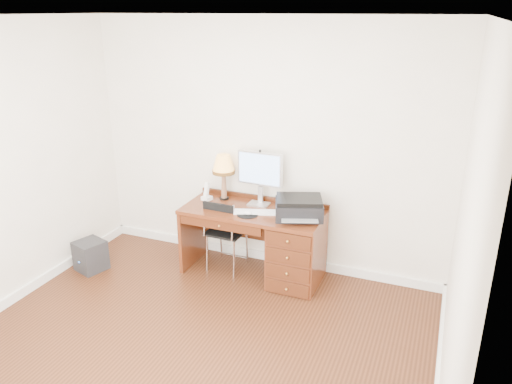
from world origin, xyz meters
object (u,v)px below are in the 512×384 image
at_px(monitor, 260,172).
at_px(equipment_box, 91,256).
at_px(printer, 299,208).
at_px(chair, 224,228).
at_px(desk, 281,244).
at_px(leg_lamp, 223,167).
at_px(phone, 207,195).

height_order(monitor, equipment_box, monitor).
xyz_separation_m(monitor, equipment_box, (-1.71, -0.79, -0.95)).
relative_size(printer, chair, 0.68).
bearing_deg(desk, monitor, 150.15).
bearing_deg(chair, leg_lamp, 116.04).
bearing_deg(monitor, leg_lamp, -175.82).
xyz_separation_m(leg_lamp, chair, (0.10, -0.22, -0.62)).
relative_size(leg_lamp, equipment_box, 1.51).
height_order(monitor, phone, monitor).
xyz_separation_m(monitor, chair, (-0.32, -0.23, -0.61)).
distance_m(printer, equipment_box, 2.39).
bearing_deg(phone, leg_lamp, 48.46).
xyz_separation_m(monitor, phone, (-0.59, -0.11, -0.31)).
height_order(printer, phone, printer).
bearing_deg(printer, leg_lamp, 148.90).
relative_size(desk, chair, 1.80).
relative_size(monitor, leg_lamp, 1.15).
xyz_separation_m(desk, phone, (-0.91, 0.08, 0.40)).
xyz_separation_m(leg_lamp, phone, (-0.17, -0.10, -0.31)).
bearing_deg(monitor, printer, -17.45).
bearing_deg(equipment_box, monitor, 42.68).
bearing_deg(leg_lamp, chair, -66.08).
relative_size(phone, chair, 0.24).
relative_size(monitor, equipment_box, 1.73).
height_order(printer, leg_lamp, leg_lamp).
xyz_separation_m(phone, equipment_box, (-1.12, -0.68, -0.64)).
bearing_deg(equipment_box, chair, 39.95).
bearing_deg(leg_lamp, equipment_box, -148.84).
bearing_deg(desk, phone, 175.15).
distance_m(desk, phone, 0.99).
distance_m(monitor, printer, 0.60).
xyz_separation_m(printer, leg_lamp, (-0.92, 0.18, 0.27)).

